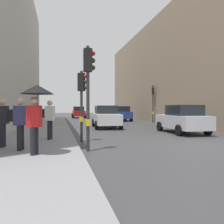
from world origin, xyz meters
The scene contains 14 objects.
ground_plane centered at (0.00, 0.00, 0.00)m, with size 120.00×120.00×0.00m, color #38383A.
sidewalk_kerb centered at (-6.36, 6.00, 0.08)m, with size 3.45×40.00×0.16m, color gray.
building_facade_right centered at (10.63, 17.41, 5.66)m, with size 12.00×28.05×11.31m, color gray.
traffic_light_near_left centered at (-4.31, -0.11, 2.65)m, with size 0.43×0.25×3.85m.
traffic_light_near_right centered at (-4.31, 2.26, 2.29)m, with size 0.45×0.35×3.32m.
traffic_light_mid_street centered at (4.33, 13.69, 2.72)m, with size 0.32×0.45×3.95m.
car_red_sedan centered at (-2.39, 26.86, 0.88)m, with size 2.04×4.21×1.76m.
car_silver_hatchback centered at (2.17, 4.30, 0.88)m, with size 2.15×4.27×1.76m.
car_blue_van centered at (1.95, 17.72, 0.88)m, with size 2.13×4.26×1.76m.
car_white_compact centered at (-1.73, 9.00, 0.88)m, with size 2.25×4.32×1.76m.
pedestrian_with_umbrella centered at (-6.04, -1.09, 1.84)m, with size 1.00×1.00×2.14m.
pedestrian_with_grey_backpack centered at (-6.68, -0.20, 1.16)m, with size 0.64×0.40×1.77m.
pedestrian_with_black_backpack centered at (-5.81, 2.25, 1.16)m, with size 0.65×0.45×1.77m.
pedestrian_in_dark_coat centered at (-7.38, 0.60, 1.13)m, with size 0.42×0.36×1.77m.
Camera 1 is at (-5.36, -8.23, 1.61)m, focal length 35.71 mm.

